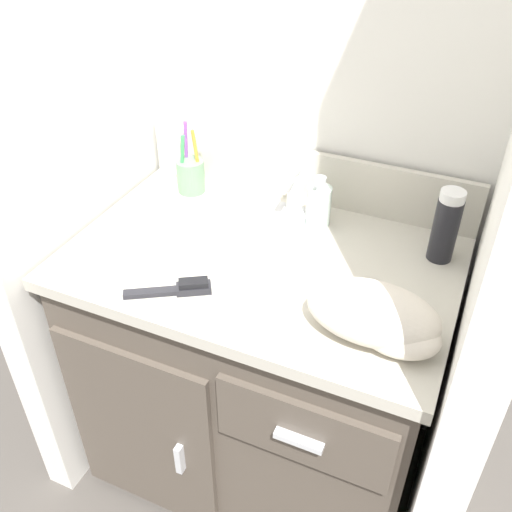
{
  "coord_description": "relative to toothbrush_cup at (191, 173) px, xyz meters",
  "views": [
    {
      "loc": [
        0.41,
        -0.94,
        1.5
      ],
      "look_at": [
        0.0,
        -0.03,
        0.76
      ],
      "focal_mm": 40.0,
      "sensor_mm": 36.0,
      "label": 1
    }
  ],
  "objects": [
    {
      "name": "ground_plane",
      "position": [
        0.29,
        -0.19,
        -0.79
      ],
      "size": [
        6.0,
        6.0,
        0.0
      ],
      "primitive_type": "plane",
      "color": "#4C4742"
    },
    {
      "name": "wall_back",
      "position": [
        0.29,
        0.14,
        0.31
      ],
      "size": [
        1.04,
        0.08,
        2.2
      ],
      "primitive_type": "cube",
      "color": "silver",
      "rests_on": "ground_plane"
    },
    {
      "name": "wall_left",
      "position": [
        -0.19,
        -0.19,
        0.31
      ],
      "size": [
        0.08,
        0.65,
        2.2
      ],
      "primitive_type": "cube",
      "color": "silver",
      "rests_on": "ground_plane"
    },
    {
      "name": "vanity",
      "position": [
        0.28,
        -0.2,
        -0.4
      ],
      "size": [
        0.86,
        0.58,
        0.74
      ],
      "color": "brown",
      "rests_on": "ground_plane"
    },
    {
      "name": "backsplash",
      "position": [
        0.29,
        0.08,
        0.02
      ],
      "size": [
        0.86,
        0.02,
        0.14
      ],
      "color": "beige",
      "rests_on": "vanity"
    },
    {
      "name": "sink_faucet",
      "position": [
        0.29,
        -0.02,
        -0.0
      ],
      "size": [
        0.09,
        0.09,
        0.14
      ],
      "color": "silver",
      "rests_on": "vanity"
    },
    {
      "name": "toothbrush_cup",
      "position": [
        0.0,
        0.0,
        0.0
      ],
      "size": [
        0.07,
        0.07,
        0.2
      ],
      "color": "gray",
      "rests_on": "vanity"
    },
    {
      "name": "soap_dispenser",
      "position": [
        0.36,
        -0.01,
        0.0
      ],
      "size": [
        0.06,
        0.06,
        0.13
      ],
      "color": "silver",
      "rests_on": "vanity"
    },
    {
      "name": "shaving_cream_can",
      "position": [
        0.65,
        -0.04,
        0.03
      ],
      "size": [
        0.05,
        0.05,
        0.17
      ],
      "color": "black",
      "rests_on": "vanity"
    },
    {
      "name": "hairbrush",
      "position": [
        0.18,
        -0.38,
        -0.04
      ],
      "size": [
        0.17,
        0.12,
        0.03
      ],
      "rotation": [
        0.0,
        0.0,
        0.55
      ],
      "color": "#232328",
      "rests_on": "vanity"
    },
    {
      "name": "hand_towel",
      "position": [
        0.58,
        -0.33,
        -0.01
      ],
      "size": [
        0.26,
        0.16,
        0.09
      ],
      "color": "beige",
      "rests_on": "vanity"
    }
  ]
}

